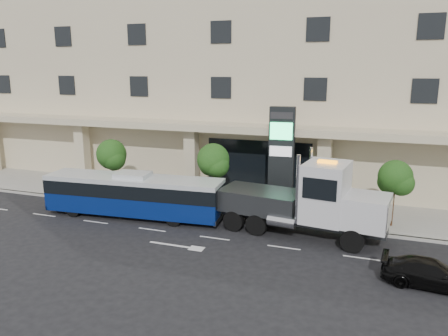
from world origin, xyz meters
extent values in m
plane|color=black|center=(0.00, 0.00, 0.00)|extent=(120.00, 120.00, 0.00)
cube|color=gray|center=(0.00, 5.00, 0.07)|extent=(120.00, 6.00, 0.15)
cube|color=gray|center=(0.00, 2.00, 0.07)|extent=(120.00, 0.30, 0.15)
cube|color=#C2B092|center=(0.00, 15.50, 10.00)|extent=(60.00, 15.00, 20.00)
cube|color=#C2B092|center=(0.00, 6.80, 5.20)|extent=(60.00, 2.80, 0.50)
cube|color=black|center=(0.00, 7.97, 2.15)|extent=(8.00, 0.12, 4.00)
cube|color=#C2B092|center=(-15.00, 6.80, 2.60)|extent=(0.90, 0.90, 4.90)
cube|color=#C2B092|center=(-5.00, 6.80, 2.60)|extent=(0.90, 0.90, 4.90)
cube|color=#C2B092|center=(5.00, 6.80, 2.60)|extent=(0.90, 0.90, 4.90)
cylinder|color=#422B19|center=(-10.00, 3.60, 1.55)|extent=(0.14, 0.14, 2.80)
sphere|color=#113C11|center=(-10.00, 3.60, 3.27)|extent=(2.20, 2.20, 2.20)
sphere|color=#113C11|center=(-9.65, 3.40, 2.95)|extent=(1.65, 1.65, 1.65)
sphere|color=#113C11|center=(-10.30, 3.80, 2.87)|extent=(1.54, 1.54, 1.54)
cylinder|color=#422B19|center=(-2.00, 3.60, 1.62)|extent=(0.14, 0.14, 2.94)
sphere|color=#113C11|center=(-2.00, 3.60, 3.43)|extent=(2.20, 2.20, 2.20)
sphere|color=#113C11|center=(-1.65, 3.40, 3.09)|extent=(1.65, 1.65, 1.65)
sphere|color=#113C11|center=(-2.30, 3.80, 3.01)|extent=(1.54, 1.54, 1.54)
cylinder|color=#422B19|center=(9.50, 3.60, 1.51)|extent=(0.14, 0.14, 2.73)
sphere|color=#113C11|center=(9.50, 3.60, 3.19)|extent=(2.00, 2.00, 2.00)
sphere|color=#113C11|center=(9.85, 3.40, 2.88)|extent=(1.50, 1.50, 1.50)
sphere|color=#113C11|center=(9.20, 3.80, 2.80)|extent=(1.40, 1.40, 1.40)
cylinder|color=black|center=(-9.99, -1.08, 0.48)|extent=(0.99, 0.37, 0.97)
cylinder|color=black|center=(-10.15, 0.94, 0.48)|extent=(0.99, 0.37, 0.97)
cylinder|color=black|center=(-3.05, -0.51, 0.48)|extent=(0.99, 0.37, 0.97)
cylinder|color=black|center=(-3.21, 1.51, 0.48)|extent=(0.99, 0.37, 0.97)
cube|color=#071958|center=(-6.21, 0.25, 0.92)|extent=(11.76, 3.36, 1.16)
cube|color=black|center=(-6.21, 0.25, 1.93)|extent=(11.77, 3.40, 0.87)
cube|color=silver|center=(-6.21, 0.25, 2.51)|extent=(11.76, 3.36, 0.29)
cube|color=silver|center=(-6.21, 0.25, 2.80)|extent=(2.25, 1.72, 0.29)
cube|color=#2D3033|center=(-11.95, -0.23, 0.44)|extent=(0.34, 2.42, 0.29)
cube|color=#2D3033|center=(-0.48, 0.72, 0.44)|extent=(0.34, 2.42, 0.29)
cube|color=#2D3033|center=(4.45, 0.67, 0.90)|extent=(9.67, 2.35, 0.45)
cube|color=silver|center=(8.09, 0.20, 1.98)|extent=(2.57, 2.87, 1.69)
cube|color=silver|center=(9.21, 0.06, 1.98)|extent=(0.37, 2.25, 1.36)
cube|color=silver|center=(5.85, 0.49, 2.77)|extent=(2.60, 3.09, 3.28)
cube|color=black|center=(6.91, 0.35, 3.28)|extent=(0.42, 2.48, 1.36)
cylinder|color=silver|center=(4.45, -0.58, 3.05)|extent=(0.23, 0.23, 3.84)
cylinder|color=silver|center=(4.77, 1.88, 3.05)|extent=(0.23, 0.23, 3.84)
cube|color=#2D3033|center=(2.04, 0.98, 1.75)|extent=(5.05, 3.30, 1.24)
cube|color=#2D3033|center=(-0.65, 1.33, 1.07)|extent=(1.83, 0.55, 0.25)
cube|color=#2D3033|center=(-1.32, 1.42, 0.62)|extent=(0.54, 2.05, 0.20)
cube|color=orange|center=(5.85, 0.49, 4.46)|extent=(1.06, 0.52, 0.16)
cylinder|color=black|center=(7.49, -0.92, 0.62)|extent=(1.28, 0.52, 1.24)
cylinder|color=black|center=(7.79, 1.44, 0.62)|extent=(1.28, 0.52, 1.24)
cylinder|color=black|center=(2.11, -0.22, 0.62)|extent=(1.28, 0.52, 1.24)
cylinder|color=black|center=(2.41, 2.13, 0.62)|extent=(1.28, 0.52, 1.24)
cylinder|color=black|center=(0.65, -0.03, 0.62)|extent=(1.28, 0.52, 1.24)
cylinder|color=black|center=(0.96, 2.32, 0.62)|extent=(1.28, 0.52, 1.24)
imported|color=black|center=(11.00, -3.56, 0.61)|extent=(4.32, 2.02, 1.22)
cube|color=black|center=(2.29, 5.32, 3.56)|extent=(1.74, 0.69, 6.81)
cube|color=#26E87E|center=(2.29, 5.01, 5.37)|extent=(1.48, 0.17, 1.14)
cube|color=silver|center=(2.29, 5.01, 4.01)|extent=(1.48, 0.17, 0.68)
cube|color=#262628|center=(2.29, 5.01, 6.39)|extent=(1.48, 0.17, 0.45)
camera|label=1|loc=(8.24, -23.29, 9.48)|focal=35.00mm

